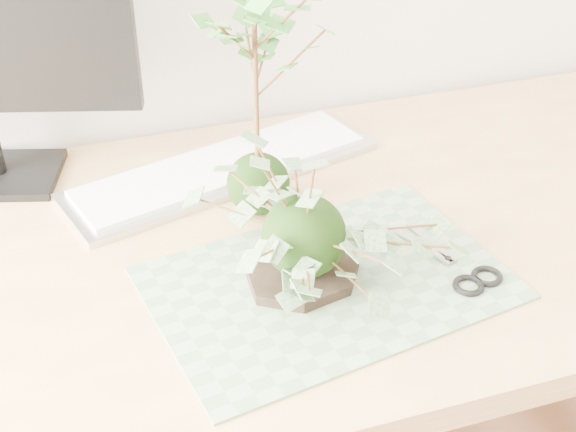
% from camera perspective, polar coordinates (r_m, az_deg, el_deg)
% --- Properties ---
extents(desk, '(1.60, 0.70, 0.74)m').
position_cam_1_polar(desk, '(1.18, 1.13, -4.72)').
color(desk, tan).
rests_on(desk, ground_plane).
extents(cutting_mat, '(0.49, 0.37, 0.00)m').
position_cam_1_polar(cutting_mat, '(1.04, 2.87, -4.77)').
color(cutting_mat, '#5D805A').
rests_on(cutting_mat, desk).
extents(stone_dish, '(0.19, 0.19, 0.01)m').
position_cam_1_polar(stone_dish, '(1.03, 1.11, -4.18)').
color(stone_dish, black).
rests_on(stone_dish, cutting_mat).
extents(ivy_kokedama, '(0.33, 0.33, 0.21)m').
position_cam_1_polar(ivy_kokedama, '(0.97, 1.18, 0.97)').
color(ivy_kokedama, black).
rests_on(ivy_kokedama, stone_dish).
extents(maple_kokedama, '(0.25, 0.25, 0.38)m').
position_cam_1_polar(maple_kokedama, '(1.05, -2.39, 12.56)').
color(maple_kokedama, black).
rests_on(maple_kokedama, desk).
extents(keyboard, '(0.52, 0.28, 0.02)m').
position_cam_1_polar(keyboard, '(1.26, -4.71, 3.37)').
color(keyboard, '#B3B3B3').
rests_on(keyboard, desk).
extents(scissors, '(0.08, 0.17, 0.01)m').
position_cam_1_polar(scissors, '(1.06, 12.22, -4.03)').
color(scissors, '#949494').
rests_on(scissors, cutting_mat).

